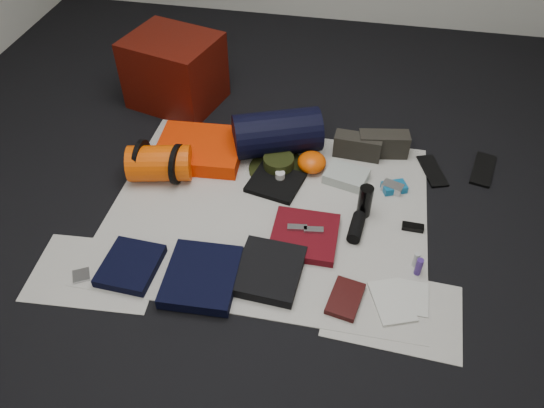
% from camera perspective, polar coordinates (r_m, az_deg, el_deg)
% --- Properties ---
extents(floor, '(4.50, 4.50, 0.02)m').
position_cam_1_polar(floor, '(2.73, -0.40, -0.82)').
color(floor, black).
rests_on(floor, ground).
extents(newspaper_mat, '(1.60, 1.30, 0.01)m').
position_cam_1_polar(newspaper_mat, '(2.72, -0.40, -0.63)').
color(newspaper_mat, silver).
rests_on(newspaper_mat, floor).
extents(newspaper_sheet_front_left, '(0.61, 0.44, 0.00)m').
position_cam_1_polar(newspaper_sheet_front_left, '(2.59, -18.44, -6.96)').
color(newspaper_sheet_front_left, silver).
rests_on(newspaper_sheet_front_left, floor).
extents(newspaper_sheet_front_right, '(0.60, 0.43, 0.00)m').
position_cam_1_polar(newspaper_sheet_front_right, '(2.39, 12.88, -11.13)').
color(newspaper_sheet_front_right, silver).
rests_on(newspaper_sheet_front_right, floor).
extents(red_cabinet, '(0.62, 0.56, 0.44)m').
position_cam_1_polar(red_cabinet, '(3.45, -10.42, 13.89)').
color(red_cabinet, '#4A0C05').
rests_on(red_cabinet, floor).
extents(sleeping_pad, '(0.50, 0.42, 0.09)m').
position_cam_1_polar(sleeping_pad, '(3.05, -7.75, 5.87)').
color(sleeping_pad, '#EE3102').
rests_on(sleeping_pad, newspaper_mat).
extents(stuff_sack, '(0.37, 0.26, 0.19)m').
position_cam_1_polar(stuff_sack, '(2.91, -11.99, 4.31)').
color(stuff_sack, '#DF4803').
rests_on(stuff_sack, newspaper_mat).
extents(sack_strap_left, '(0.02, 0.22, 0.22)m').
position_cam_1_polar(sack_strap_left, '(2.93, -13.84, 4.68)').
color(sack_strap_left, black).
rests_on(sack_strap_left, newspaper_mat).
extents(sack_strap_right, '(0.02, 0.22, 0.22)m').
position_cam_1_polar(sack_strap_right, '(2.87, -10.15, 4.25)').
color(sack_strap_right, black).
rests_on(sack_strap_right, newspaper_mat).
extents(navy_duffel, '(0.54, 0.41, 0.25)m').
position_cam_1_polar(navy_duffel, '(3.00, 0.54, 7.63)').
color(navy_duffel, black).
rests_on(navy_duffel, newspaper_mat).
extents(boonie_brim, '(0.35, 0.35, 0.01)m').
position_cam_1_polar(boonie_brim, '(2.95, 0.71, 3.81)').
color(boonie_brim, black).
rests_on(boonie_brim, newspaper_mat).
extents(boonie_crown, '(0.17, 0.17, 0.07)m').
position_cam_1_polar(boonie_crown, '(2.92, 0.72, 4.43)').
color(boonie_crown, black).
rests_on(boonie_crown, boonie_brim).
extents(hiking_boot_left, '(0.27, 0.12, 0.13)m').
position_cam_1_polar(hiking_boot_left, '(3.05, 9.19, 6.17)').
color(hiking_boot_left, '#292620').
rests_on(hiking_boot_left, newspaper_mat).
extents(hiking_boot_right, '(0.29, 0.15, 0.14)m').
position_cam_1_polar(hiking_boot_right, '(3.08, 11.89, 6.32)').
color(hiking_boot_right, '#292620').
rests_on(hiking_boot_right, newspaper_mat).
extents(flip_flop_left, '(0.18, 0.28, 0.01)m').
position_cam_1_polar(flip_flop_left, '(3.07, 16.84, 3.43)').
color(flip_flop_left, black).
rests_on(flip_flop_left, floor).
extents(flip_flop_right, '(0.17, 0.30, 0.02)m').
position_cam_1_polar(flip_flop_right, '(3.18, 21.75, 3.47)').
color(flip_flop_right, black).
rests_on(flip_flop_right, floor).
extents(trousers_navy_a, '(0.26, 0.29, 0.04)m').
position_cam_1_polar(trousers_navy_a, '(2.53, -14.97, -6.41)').
color(trousers_navy_a, black).
rests_on(trousers_navy_a, newspaper_mat).
extents(trousers_navy_b, '(0.33, 0.37, 0.06)m').
position_cam_1_polar(trousers_navy_b, '(2.42, -7.57, -7.73)').
color(trousers_navy_b, black).
rests_on(trousers_navy_b, newspaper_mat).
extents(trousers_charcoal, '(0.31, 0.35, 0.05)m').
position_cam_1_polar(trousers_charcoal, '(2.42, -0.33, -7.17)').
color(trousers_charcoal, black).
rests_on(trousers_charcoal, newspaper_mat).
extents(black_tshirt, '(0.31, 0.30, 0.03)m').
position_cam_1_polar(black_tshirt, '(2.85, 0.37, 2.32)').
color(black_tshirt, black).
rests_on(black_tshirt, newspaper_mat).
extents(red_shirt, '(0.32, 0.32, 0.04)m').
position_cam_1_polar(red_shirt, '(2.57, 3.52, -3.41)').
color(red_shirt, '#570911').
rests_on(red_shirt, newspaper_mat).
extents(orange_stuff_sack, '(0.18, 0.18, 0.10)m').
position_cam_1_polar(orange_stuff_sack, '(2.93, 4.31, 4.50)').
color(orange_stuff_sack, '#DF4803').
rests_on(orange_stuff_sack, newspaper_mat).
extents(first_aid_pouch, '(0.26, 0.22, 0.06)m').
position_cam_1_polar(first_aid_pouch, '(2.90, 8.00, 3.00)').
color(first_aid_pouch, '#9AA39B').
rests_on(first_aid_pouch, newspaper_mat).
extents(water_bottle, '(0.09, 0.09, 0.18)m').
position_cam_1_polar(water_bottle, '(2.68, 9.97, 0.30)').
color(water_bottle, black).
rests_on(water_bottle, newspaper_mat).
extents(speaker, '(0.09, 0.18, 0.07)m').
position_cam_1_polar(speaker, '(2.62, 9.06, -2.49)').
color(speaker, black).
rests_on(speaker, newspaper_mat).
extents(compact_camera, '(0.12, 0.10, 0.04)m').
position_cam_1_polar(compact_camera, '(2.88, 12.84, 1.74)').
color(compact_camera, '#A7A7AB').
rests_on(compact_camera, newspaper_mat).
extents(cyan_case, '(0.15, 0.12, 0.04)m').
position_cam_1_polar(cyan_case, '(2.89, 13.00, 1.76)').
color(cyan_case, '#0E5B89').
rests_on(cyan_case, newspaper_mat).
extents(toiletry_purple, '(0.04, 0.04, 0.09)m').
position_cam_1_polar(toiletry_purple, '(2.50, 15.51, -6.51)').
color(toiletry_purple, '#3D2373').
rests_on(toiletry_purple, newspaper_mat).
extents(toiletry_clear, '(0.03, 0.03, 0.08)m').
position_cam_1_polar(toiletry_clear, '(2.53, 15.24, -5.80)').
color(toiletry_clear, '#AAAFAB').
rests_on(toiletry_clear, newspaper_mat).
extents(paperback_book, '(0.17, 0.22, 0.03)m').
position_cam_1_polar(paperback_book, '(2.37, 7.89, -10.05)').
color(paperback_book, black).
rests_on(paperback_book, newspaper_mat).
extents(map_booklet, '(0.23, 0.27, 0.01)m').
position_cam_1_polar(map_booklet, '(2.40, 12.79, -10.17)').
color(map_booklet, beige).
rests_on(map_booklet, newspaper_mat).
extents(map_printout, '(0.15, 0.19, 0.01)m').
position_cam_1_polar(map_printout, '(2.44, 14.80, -9.69)').
color(map_printout, beige).
rests_on(map_printout, newspaper_mat).
extents(sunglasses, '(0.11, 0.05, 0.03)m').
position_cam_1_polar(sunglasses, '(2.71, 14.90, -2.42)').
color(sunglasses, black).
rests_on(sunglasses, newspaper_mat).
extents(key_cluster, '(0.10, 0.10, 0.01)m').
position_cam_1_polar(key_cluster, '(2.58, -19.82, -7.25)').
color(key_cluster, '#A7A7AB').
rests_on(key_cluster, newspaper_mat).
extents(tape_roll, '(0.05, 0.05, 0.04)m').
position_cam_1_polar(tape_roll, '(2.85, 0.89, 3.12)').
color(tape_roll, beige).
rests_on(tape_roll, black_tshirt).
extents(energy_bar_a, '(0.10, 0.05, 0.01)m').
position_cam_1_polar(energy_bar_a, '(2.57, 2.73, -2.54)').
color(energy_bar_a, '#A7A7AB').
rests_on(energy_bar_a, red_shirt).
extents(energy_bar_b, '(0.10, 0.05, 0.01)m').
position_cam_1_polar(energy_bar_b, '(2.56, 4.50, -2.79)').
color(energy_bar_b, '#A7A7AB').
rests_on(energy_bar_b, red_shirt).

